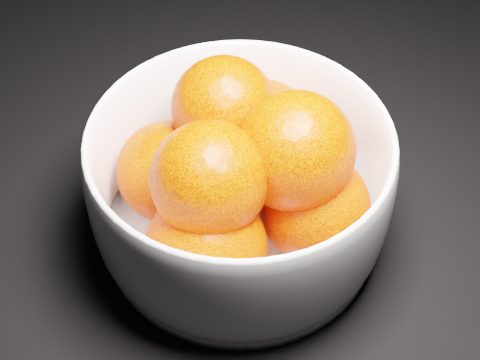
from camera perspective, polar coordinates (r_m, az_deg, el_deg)
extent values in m
cylinder|color=white|center=(0.59, 0.00, -3.96)|extent=(0.23, 0.23, 0.01)
sphere|color=#EB3206|center=(0.60, 1.94, 4.29)|extent=(0.09, 0.09, 0.09)
sphere|color=#EB3206|center=(0.57, -6.16, 0.71)|extent=(0.09, 0.09, 0.09)
sphere|color=#EB3206|center=(0.51, -2.88, -5.74)|extent=(0.09, 0.09, 0.09)
sphere|color=#EB3206|center=(0.54, 6.37, -2.34)|extent=(0.09, 0.09, 0.09)
sphere|color=#EB3206|center=(0.54, -1.38, 6.13)|extent=(0.09, 0.09, 0.09)
sphere|color=#EB3206|center=(0.49, -2.64, 0.04)|extent=(0.09, 0.09, 0.09)
sphere|color=#EB3206|center=(0.51, 4.65, 2.50)|extent=(0.09, 0.09, 0.09)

